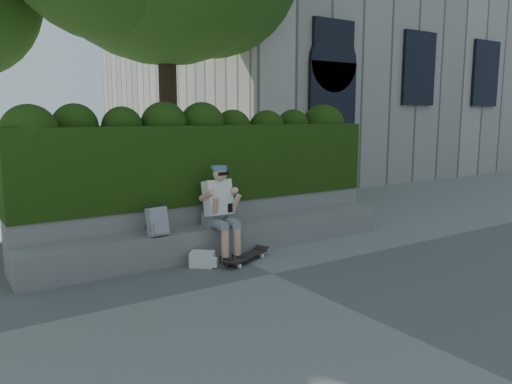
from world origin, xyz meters
TOP-DOWN VIEW (x-y plane):
  - ground at (0.00, 0.00)m, footprint 80.00×80.00m
  - bench_ledge at (0.00, 1.25)m, footprint 6.00×0.45m
  - planter_wall at (0.00, 1.73)m, footprint 6.00×0.50m
  - hedge at (0.00, 1.95)m, footprint 6.00×1.00m
  - person at (-0.19, 1.07)m, footprint 0.40×0.76m
  - skateboard at (0.00, 0.67)m, footprint 0.88×0.55m
  - backpack_plaid at (-1.15, 1.15)m, footprint 0.28×0.17m
  - backpack_ground at (-0.63, 0.82)m, footprint 0.40×0.39m

SIDE VIEW (x-z plane):
  - ground at x=0.00m, z-range 0.00..0.00m
  - skateboard at x=0.00m, z-range 0.03..0.12m
  - backpack_ground at x=-0.63m, z-range 0.00..0.21m
  - bench_ledge at x=0.00m, z-range 0.00..0.45m
  - planter_wall at x=0.00m, z-range 0.00..0.75m
  - backpack_plaid at x=-1.15m, z-range 0.45..0.85m
  - person at x=-0.19m, z-range 0.06..1.44m
  - hedge at x=0.00m, z-range 0.75..1.95m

